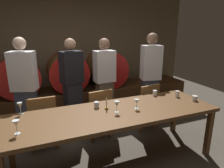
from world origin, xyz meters
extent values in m
plane|color=#4C443A|center=(0.00, 0.00, 0.00)|extent=(8.91, 8.91, 0.00)
cube|color=brown|center=(0.00, 2.76, 1.47)|extent=(6.85, 0.24, 2.95)
cube|color=#4C2D16|center=(0.00, 2.21, 0.22)|extent=(6.17, 0.90, 0.44)
cylinder|color=brown|center=(-1.00, 2.21, 0.87)|extent=(0.86, 0.73, 0.86)
cylinder|color=#B21C16|center=(-1.00, 1.83, 0.87)|extent=(0.87, 0.03, 0.87)
cylinder|color=#B21C16|center=(-1.00, 2.59, 0.87)|extent=(0.87, 0.03, 0.87)
cylinder|color=#2D2D33|center=(-1.00, 2.21, 0.87)|extent=(0.86, 0.04, 0.86)
cylinder|color=brown|center=(0.02, 2.21, 0.87)|extent=(0.86, 0.73, 0.86)
cylinder|color=#B21C16|center=(0.02, 1.83, 0.87)|extent=(0.87, 0.03, 0.87)
cylinder|color=#B21C16|center=(0.02, 2.59, 0.87)|extent=(0.87, 0.03, 0.87)
cylinder|color=#2D2D33|center=(0.02, 2.21, 0.87)|extent=(0.86, 0.04, 0.86)
cylinder|color=brown|center=(0.98, 2.21, 0.87)|extent=(0.86, 0.73, 0.86)
cylinder|color=#9E1411|center=(0.98, 1.83, 0.87)|extent=(0.87, 0.03, 0.87)
cylinder|color=#9E1411|center=(0.98, 2.59, 0.87)|extent=(0.87, 0.03, 0.87)
cylinder|color=#2D2D33|center=(0.98, 2.21, 0.87)|extent=(0.86, 0.04, 0.86)
cube|color=brown|center=(0.25, -0.05, 0.74)|extent=(2.85, 0.89, 0.05)
cube|color=brown|center=(1.59, -0.44, 0.36)|extent=(0.07, 0.07, 0.71)
cube|color=brown|center=(-1.09, 0.34, 0.36)|extent=(0.07, 0.07, 0.71)
cube|color=brown|center=(1.59, 0.34, 0.36)|extent=(0.07, 0.07, 0.71)
cube|color=brown|center=(-0.64, 0.73, 0.44)|extent=(0.40, 0.40, 0.04)
cube|color=brown|center=(-0.64, 0.55, 0.67)|extent=(0.40, 0.04, 0.42)
cube|color=brown|center=(-0.47, 0.90, 0.21)|extent=(0.04, 0.04, 0.42)
cube|color=brown|center=(-0.81, 0.90, 0.21)|extent=(0.04, 0.04, 0.42)
cube|color=brown|center=(-0.47, 0.56, 0.21)|extent=(0.04, 0.04, 0.42)
cube|color=brown|center=(-0.81, 0.56, 0.21)|extent=(0.04, 0.04, 0.42)
cube|color=brown|center=(0.23, 0.72, 0.44)|extent=(0.45, 0.45, 0.04)
cube|color=brown|center=(0.26, 0.54, 0.67)|extent=(0.40, 0.09, 0.42)
cube|color=brown|center=(0.38, 0.91, 0.21)|extent=(0.05, 0.05, 0.42)
cube|color=brown|center=(0.04, 0.86, 0.21)|extent=(0.05, 0.05, 0.42)
cube|color=brown|center=(0.42, 0.57, 0.21)|extent=(0.05, 0.05, 0.42)
cube|color=brown|center=(0.09, 0.52, 0.21)|extent=(0.05, 0.05, 0.42)
cube|color=brown|center=(1.14, 0.68, 0.44)|extent=(0.45, 0.45, 0.04)
cube|color=brown|center=(1.17, 0.50, 0.67)|extent=(0.40, 0.10, 0.42)
cube|color=brown|center=(1.29, 0.87, 0.21)|extent=(0.05, 0.05, 0.42)
cube|color=brown|center=(0.95, 0.83, 0.21)|extent=(0.05, 0.05, 0.42)
cube|color=brown|center=(1.34, 0.54, 0.21)|extent=(0.05, 0.05, 0.42)
cube|color=brown|center=(1.00, 0.49, 0.21)|extent=(0.05, 0.05, 0.42)
cube|color=#33384C|center=(-0.85, 1.02, 0.44)|extent=(0.35, 0.29, 0.89)
cube|color=silver|center=(-0.85, 1.02, 1.20)|extent=(0.44, 0.35, 0.61)
sphere|color=beige|center=(-0.85, 1.02, 1.62)|extent=(0.20, 0.20, 0.20)
cube|color=black|center=(-0.06, 1.19, 0.44)|extent=(0.34, 0.28, 0.88)
cube|color=black|center=(-0.06, 1.19, 1.17)|extent=(0.43, 0.34, 0.57)
sphere|color=tan|center=(-0.06, 1.19, 1.57)|extent=(0.20, 0.20, 0.20)
cube|color=brown|center=(0.55, 1.15, 0.43)|extent=(0.32, 0.22, 0.85)
cube|color=silver|center=(0.55, 1.15, 1.14)|extent=(0.40, 0.27, 0.59)
sphere|color=#8C664C|center=(0.55, 1.15, 1.56)|extent=(0.21, 0.21, 0.21)
cube|color=#33384C|center=(1.48, 1.00, 0.42)|extent=(0.33, 0.25, 0.84)
cube|color=silver|center=(1.48, 1.00, 1.18)|extent=(0.42, 0.31, 0.68)
sphere|color=#8C664C|center=(1.48, 1.00, 1.65)|extent=(0.22, 0.22, 0.22)
cylinder|color=olive|center=(0.18, 0.07, 0.78)|extent=(0.05, 0.05, 0.02)
cylinder|color=#EDE5CC|center=(0.18, 0.07, 0.86)|extent=(0.02, 0.02, 0.14)
cone|color=yellow|center=(0.18, 0.07, 0.94)|extent=(0.01, 0.01, 0.02)
cylinder|color=white|center=(-0.93, -0.19, 0.77)|extent=(0.06, 0.06, 0.00)
cylinder|color=white|center=(-0.93, -0.19, 0.81)|extent=(0.01, 0.01, 0.08)
cone|color=white|center=(-0.93, -0.19, 0.89)|extent=(0.07, 0.07, 0.07)
cylinder|color=silver|center=(-0.91, 0.34, 0.77)|extent=(0.06, 0.06, 0.00)
cylinder|color=silver|center=(-0.91, 0.34, 0.80)|extent=(0.01, 0.01, 0.07)
cone|color=silver|center=(-0.91, 0.34, 0.88)|extent=(0.06, 0.06, 0.08)
cylinder|color=silver|center=(0.27, -0.08, 0.77)|extent=(0.06, 0.06, 0.00)
cylinder|color=silver|center=(0.27, -0.08, 0.81)|extent=(0.01, 0.01, 0.08)
cone|color=silver|center=(0.27, -0.08, 0.89)|extent=(0.08, 0.08, 0.08)
cylinder|color=silver|center=(0.57, -0.07, 0.77)|extent=(0.06, 0.06, 0.00)
cylinder|color=silver|center=(0.57, -0.07, 0.80)|extent=(0.01, 0.01, 0.07)
cone|color=silver|center=(0.57, -0.07, 0.87)|extent=(0.07, 0.07, 0.07)
cylinder|color=silver|center=(0.07, 0.17, 0.81)|extent=(0.07, 0.07, 0.08)
cylinder|color=white|center=(1.12, 0.30, 0.81)|extent=(0.07, 0.07, 0.09)
cylinder|color=white|center=(1.42, 0.11, 0.81)|extent=(0.06, 0.06, 0.10)
cylinder|color=white|center=(1.56, -0.13, 0.80)|extent=(0.08, 0.08, 0.08)
camera|label=1|loc=(-0.71, -2.31, 1.85)|focal=31.81mm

